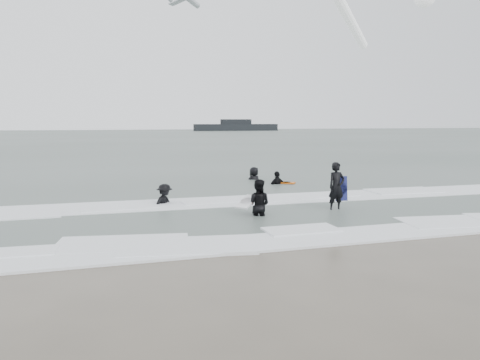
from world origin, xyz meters
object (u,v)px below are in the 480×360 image
object	(u,v)px
surfer_breaker	(165,205)
surfer_centre	(336,211)
surfer_right_far	(254,180)
surfer_right_near	(277,185)
vessel_horizon	(236,127)
surfer_wading	(258,216)

from	to	relation	value
surfer_breaker	surfer_centre	bearing A→B (deg)	-68.93
surfer_right_far	surfer_centre	bearing A→B (deg)	66.13
surfer_right_near	surfer_right_far	distance (m)	2.33
surfer_breaker	vessel_horizon	distance (m)	135.13
surfer_wading	surfer_breaker	bearing A→B (deg)	-19.19
surfer_wading	vessel_horizon	distance (m)	137.37
surfer_breaker	vessel_horizon	xyz separation A→B (m)	(38.79, 129.44, 1.39)
surfer_breaker	surfer_right_far	distance (m)	9.00
surfer_right_near	vessel_horizon	distance (m)	129.07
surfer_breaker	surfer_right_near	size ratio (longest dim) A/B	0.92
vessel_horizon	surfer_centre	bearing A→B (deg)	-103.81
surfer_right_near	vessel_horizon	world-z (taller)	vessel_horizon
surfer_wading	surfer_right_near	world-z (taller)	surfer_wading
surfer_right_near	surfer_wading	bearing A→B (deg)	49.01
surfer_wading	surfer_breaker	world-z (taller)	surfer_wading
vessel_horizon	surfer_right_near	bearing A→B (deg)	-104.44
surfer_right_far	vessel_horizon	xyz separation A→B (m)	(32.79, 122.73, 1.39)
surfer_wading	surfer_right_far	size ratio (longest dim) A/B	1.00
surfer_centre	vessel_horizon	world-z (taller)	vessel_horizon
surfer_centre	surfer_right_near	xyz separation A→B (m)	(0.39, 7.51, 0.00)
surfer_right_far	surfer_right_near	bearing A→B (deg)	79.92
surfer_breaker	vessel_horizon	world-z (taller)	vessel_horizon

